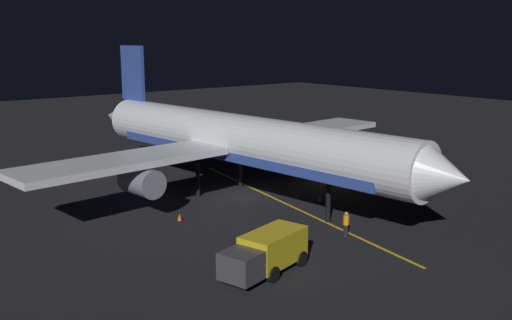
{
  "coord_description": "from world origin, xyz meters",
  "views": [
    {
      "loc": [
        27.87,
        37.02,
        13.02
      ],
      "look_at": [
        0.0,
        2.0,
        3.5
      ],
      "focal_mm": 40.42,
      "sensor_mm": 36.0,
      "label": 1
    }
  ],
  "objects_px": {
    "airliner": "(236,141)",
    "ground_crew_worker": "(346,224)",
    "traffic_cone_near_right": "(320,199)",
    "baggage_truck": "(267,253)",
    "catering_truck": "(328,164)",
    "traffic_cone_near_left": "(304,233)",
    "traffic_cone_under_wing": "(180,217)"
  },
  "relations": [
    {
      "from": "catering_truck",
      "to": "ground_crew_worker",
      "type": "bearing_deg",
      "value": 48.68
    },
    {
      "from": "traffic_cone_near_left",
      "to": "traffic_cone_under_wing",
      "type": "bearing_deg",
      "value": -59.28
    },
    {
      "from": "traffic_cone_under_wing",
      "to": "ground_crew_worker",
      "type": "bearing_deg",
      "value": 124.83
    },
    {
      "from": "ground_crew_worker",
      "to": "baggage_truck",
      "type": "bearing_deg",
      "value": 9.8
    },
    {
      "from": "baggage_truck",
      "to": "traffic_cone_under_wing",
      "type": "height_order",
      "value": "baggage_truck"
    },
    {
      "from": "catering_truck",
      "to": "baggage_truck",
      "type": "bearing_deg",
      "value": 36.27
    },
    {
      "from": "airliner",
      "to": "traffic_cone_under_wing",
      "type": "bearing_deg",
      "value": 21.75
    },
    {
      "from": "airliner",
      "to": "ground_crew_worker",
      "type": "bearing_deg",
      "value": 88.34
    },
    {
      "from": "catering_truck",
      "to": "traffic_cone_near_left",
      "type": "relative_size",
      "value": 10.95
    },
    {
      "from": "ground_crew_worker",
      "to": "traffic_cone_under_wing",
      "type": "distance_m",
      "value": 12.07
    },
    {
      "from": "ground_crew_worker",
      "to": "traffic_cone_near_right",
      "type": "height_order",
      "value": "ground_crew_worker"
    },
    {
      "from": "baggage_truck",
      "to": "ground_crew_worker",
      "type": "distance_m",
      "value": 8.11
    },
    {
      "from": "ground_crew_worker",
      "to": "traffic_cone_under_wing",
      "type": "height_order",
      "value": "ground_crew_worker"
    },
    {
      "from": "catering_truck",
      "to": "traffic_cone_near_right",
      "type": "height_order",
      "value": "catering_truck"
    },
    {
      "from": "traffic_cone_near_left",
      "to": "traffic_cone_near_right",
      "type": "relative_size",
      "value": 1.0
    },
    {
      "from": "ground_crew_worker",
      "to": "traffic_cone_near_right",
      "type": "xyz_separation_m",
      "value": [
        -4.62,
        -7.07,
        -0.64
      ]
    },
    {
      "from": "airliner",
      "to": "ground_crew_worker",
      "type": "relative_size",
      "value": 23.41
    },
    {
      "from": "baggage_truck",
      "to": "traffic_cone_near_left",
      "type": "bearing_deg",
      "value": -151.26
    },
    {
      "from": "baggage_truck",
      "to": "catering_truck",
      "type": "distance_m",
      "value": 23.66
    },
    {
      "from": "catering_truck",
      "to": "traffic_cone_near_right",
      "type": "xyz_separation_m",
      "value": [
        6.47,
        5.55,
        -1.05
      ]
    },
    {
      "from": "traffic_cone_near_left",
      "to": "traffic_cone_under_wing",
      "type": "xyz_separation_m",
      "value": [
        4.78,
        -8.04,
        0.0
      ]
    },
    {
      "from": "airliner",
      "to": "baggage_truck",
      "type": "distance_m",
      "value": 16.82
    },
    {
      "from": "ground_crew_worker",
      "to": "airliner",
      "type": "bearing_deg",
      "value": -91.66
    },
    {
      "from": "baggage_truck",
      "to": "traffic_cone_near_left",
      "type": "height_order",
      "value": "baggage_truck"
    },
    {
      "from": "ground_crew_worker",
      "to": "traffic_cone_near_left",
      "type": "distance_m",
      "value": 2.87
    },
    {
      "from": "baggage_truck",
      "to": "airliner",
      "type": "bearing_deg",
      "value": -120.54
    },
    {
      "from": "ground_crew_worker",
      "to": "traffic_cone_under_wing",
      "type": "relative_size",
      "value": 3.16
    },
    {
      "from": "airliner",
      "to": "baggage_truck",
      "type": "height_order",
      "value": "airliner"
    },
    {
      "from": "baggage_truck",
      "to": "traffic_cone_under_wing",
      "type": "relative_size",
      "value": 11.28
    },
    {
      "from": "traffic_cone_near_right",
      "to": "traffic_cone_under_wing",
      "type": "xyz_separation_m",
      "value": [
        11.5,
        -2.82,
        0.0
      ]
    },
    {
      "from": "catering_truck",
      "to": "traffic_cone_near_right",
      "type": "distance_m",
      "value": 8.59
    },
    {
      "from": "traffic_cone_near_left",
      "to": "traffic_cone_near_right",
      "type": "height_order",
      "value": "same"
    }
  ]
}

